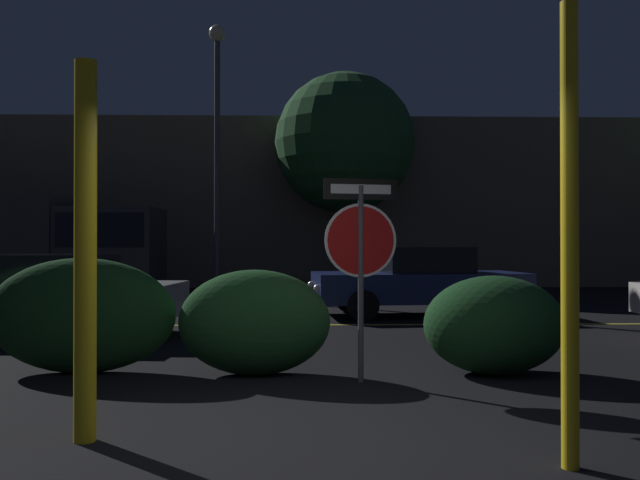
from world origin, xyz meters
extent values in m
plane|color=black|center=(0.00, 0.00, 0.00)|extent=(260.00, 260.00, 0.00)
cube|color=gold|center=(0.00, 6.81, 0.00)|extent=(41.26, 0.12, 0.01)
cylinder|color=#4C4C51|center=(0.51, 2.12, 1.04)|extent=(0.06, 0.06, 2.08)
cylinder|color=white|center=(0.51, 2.12, 1.50)|extent=(0.77, 0.14, 0.78)
cylinder|color=#B71414|center=(0.51, 2.12, 1.50)|extent=(0.72, 0.14, 0.73)
cube|color=black|center=(0.51, 2.12, 2.04)|extent=(0.79, 0.16, 0.22)
cube|color=white|center=(0.51, 2.12, 2.04)|extent=(0.65, 0.14, 0.10)
cylinder|color=yellow|center=(-1.70, 0.18, 1.41)|extent=(0.16, 0.16, 2.82)
cylinder|color=yellow|center=(1.65, -0.46, 1.52)|extent=(0.11, 0.11, 3.04)
ellipsoid|color=#19421E|center=(-2.61, 2.64, 0.65)|extent=(2.13, 0.71, 1.30)
ellipsoid|color=#1E4C23|center=(-0.64, 2.49, 0.59)|extent=(1.69, 0.82, 1.17)
ellipsoid|color=#19421E|center=(2.05, 2.47, 0.55)|extent=(1.58, 1.12, 1.11)
cube|color=#9E9EA3|center=(-4.24, 5.48, 0.57)|extent=(4.37, 2.19, 0.54)
cube|color=black|center=(-4.12, 5.47, 1.07)|extent=(1.82, 1.73, 0.46)
cylinder|color=black|center=(-3.00, 4.48, 0.30)|extent=(0.61, 0.25, 0.60)
cylinder|color=black|center=(-2.86, 6.27, 0.30)|extent=(0.61, 0.25, 0.60)
cube|color=navy|center=(2.24, 8.24, 0.59)|extent=(4.39, 2.15, 0.58)
cube|color=black|center=(2.37, 8.26, 1.14)|extent=(1.84, 1.66, 0.52)
cylinder|color=black|center=(1.02, 7.28, 0.30)|extent=(0.62, 0.26, 0.60)
cylinder|color=black|center=(0.85, 8.95, 0.30)|extent=(0.62, 0.26, 0.60)
cylinder|color=black|center=(3.63, 7.54, 0.30)|extent=(0.62, 0.26, 0.60)
cylinder|color=black|center=(3.47, 9.21, 0.30)|extent=(0.62, 0.26, 0.60)
sphere|color=#F4EFCC|center=(0.15, 7.50, 0.62)|extent=(0.14, 0.14, 0.14)
sphere|color=#F4EFCC|center=(0.05, 8.57, 0.62)|extent=(0.14, 0.14, 0.14)
cube|color=#2D2D33|center=(-5.34, 12.64, 1.42)|extent=(2.52, 2.14, 2.05)
cube|color=black|center=(-5.34, 12.64, 1.83)|extent=(2.27, 2.18, 0.90)
cylinder|color=black|center=(-5.41, 13.72, 0.42)|extent=(0.84, 0.29, 0.84)
cylinder|color=black|center=(-5.40, 11.55, 0.42)|extent=(0.84, 0.29, 0.84)
cylinder|color=#4C4C51|center=(-2.50, 12.71, 3.53)|extent=(0.16, 0.16, 7.06)
sphere|color=#F9E5B2|center=(-2.50, 12.71, 7.29)|extent=(0.46, 0.46, 0.46)
cylinder|color=#422D1E|center=(1.20, 15.61, 1.55)|extent=(0.32, 0.32, 3.11)
sphere|color=#235128|center=(1.20, 15.61, 4.74)|extent=(4.52, 4.52, 4.52)
cube|color=#6B5B4C|center=(-0.69, 19.18, 2.92)|extent=(30.57, 4.98, 5.85)
camera|label=1|loc=(-0.07, -4.47, 1.45)|focal=35.00mm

